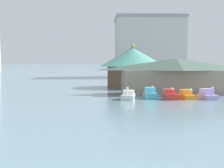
% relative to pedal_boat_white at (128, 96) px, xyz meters
% --- Properties ---
extents(pedal_boat_white, '(2.05, 2.97, 1.62)m').
position_rel_pedal_boat_white_xyz_m(pedal_boat_white, '(0.00, 0.00, 0.00)').
color(pedal_boat_white, white).
rests_on(pedal_boat_white, ground).
extents(pedal_boat_cyan, '(1.63, 2.55, 1.71)m').
position_rel_pedal_boat_white_xyz_m(pedal_boat_cyan, '(2.90, 0.81, 0.11)').
color(pedal_boat_cyan, '#4CB7CC').
rests_on(pedal_boat_cyan, ground).
extents(pedal_boat_red, '(1.69, 2.57, 1.56)m').
position_rel_pedal_boat_white_xyz_m(pedal_boat_red, '(5.23, -0.12, 0.06)').
color(pedal_boat_red, red).
rests_on(pedal_boat_red, ground).
extents(pedal_boat_orange, '(1.97, 2.80, 1.42)m').
position_rel_pedal_boat_white_xyz_m(pedal_boat_orange, '(7.46, 0.20, 0.02)').
color(pedal_boat_orange, orange).
rests_on(pedal_boat_orange, ground).
extents(pedal_boat_lavender, '(2.15, 2.98, 1.63)m').
position_rel_pedal_boat_white_xyz_m(pedal_boat_lavender, '(10.07, -0.08, 0.05)').
color(pedal_boat_lavender, '#B299D8').
rests_on(pedal_boat_lavender, ground).
extents(boathouse, '(17.05, 6.71, 5.23)m').
position_rel_pedal_boat_white_xyz_m(boathouse, '(7.76, 7.77, 2.28)').
color(boathouse, gray).
rests_on(boathouse, ground).
extents(green_roof_pavilion, '(12.35, 12.35, 8.03)m').
position_rel_pedal_boat_white_xyz_m(green_roof_pavilion, '(2.69, 21.92, 3.71)').
color(green_roof_pavilion, brown).
rests_on(green_roof_pavilion, ground).
extents(background_building_block, '(21.38, 16.64, 19.16)m').
position_rel_pedal_boat_white_xyz_m(background_building_block, '(12.69, 70.94, 9.13)').
color(background_building_block, beige).
rests_on(background_building_block, ground).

